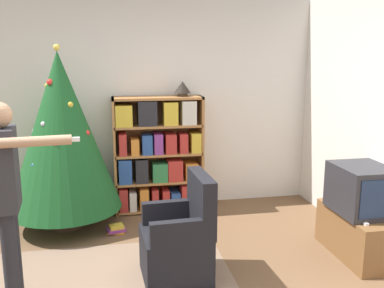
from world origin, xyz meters
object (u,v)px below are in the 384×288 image
object	(u,v)px
television	(362,189)
standing_person	(7,191)
bookshelf	(158,155)
armchair	(180,242)
table_lamp	(182,88)
christmas_tree	(62,132)

from	to	relation	value
television	standing_person	xyz separation A→B (m)	(-3.05, -0.31, 0.27)
bookshelf	armchair	xyz separation A→B (m)	(-0.00, -1.68, -0.38)
television	standing_person	size ratio (longest dim) A/B	0.36
bookshelf	table_lamp	distance (m)	0.87
bookshelf	standing_person	xyz separation A→B (m)	(-1.31, -1.90, 0.24)
standing_person	table_lamp	distance (m)	2.57
bookshelf	christmas_tree	xyz separation A→B (m)	(-1.08, -0.32, 0.38)
television	armchair	distance (m)	1.78
television	table_lamp	size ratio (longest dim) A/B	2.88
armchair	table_lamp	xyz separation A→B (m)	(0.31, 1.70, 1.19)
bookshelf	standing_person	distance (m)	2.32
television	armchair	size ratio (longest dim) A/B	0.63
standing_person	television	bearing A→B (deg)	89.96
bookshelf	television	xyz separation A→B (m)	(1.74, -1.60, -0.03)
standing_person	table_lamp	size ratio (longest dim) A/B	7.94
bookshelf	christmas_tree	distance (m)	1.19
bookshelf	standing_person	bearing A→B (deg)	-124.55
christmas_tree	bookshelf	bearing A→B (deg)	16.56
armchair	standing_person	size ratio (longest dim) A/B	0.58
armchair	standing_person	xyz separation A→B (m)	(-1.31, -0.22, 0.62)
christmas_tree	armchair	size ratio (longest dim) A/B	2.19
table_lamp	bookshelf	bearing A→B (deg)	-177.52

